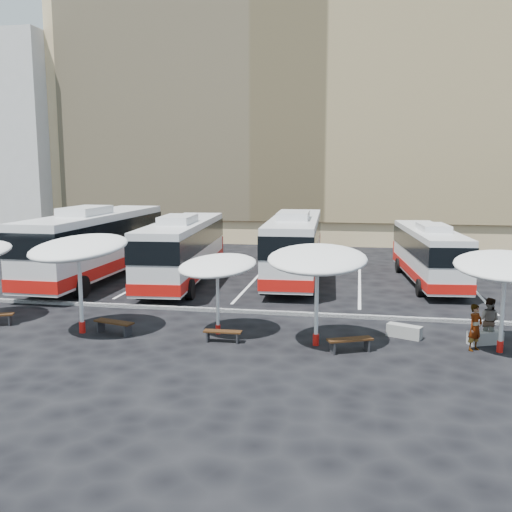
% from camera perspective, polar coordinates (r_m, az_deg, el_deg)
% --- Properties ---
extents(ground, '(120.00, 120.00, 0.00)m').
position_cam_1_polar(ground, '(25.36, -3.45, -5.89)').
color(ground, black).
rests_on(ground, ground).
extents(sandstone_building, '(42.00, 18.25, 29.60)m').
position_cam_1_polar(sandstone_building, '(56.33, 4.36, 15.14)').
color(sandstone_building, tan).
rests_on(sandstone_building, ground).
extents(apartment_block, '(14.00, 14.00, 18.00)m').
position_cam_1_polar(apartment_block, '(61.93, -23.32, 10.52)').
color(apartment_block, beige).
rests_on(apartment_block, ground).
extents(curb_divider, '(34.00, 0.25, 0.15)m').
position_cam_1_polar(curb_divider, '(25.81, -3.19, -5.45)').
color(curb_divider, black).
rests_on(curb_divider, ground).
extents(bay_lines, '(24.15, 12.00, 0.01)m').
position_cam_1_polar(bay_lines, '(32.98, -0.17, -2.40)').
color(bay_lines, white).
rests_on(bay_lines, ground).
extents(bus_0, '(3.36, 13.60, 4.30)m').
position_cam_1_polar(bus_0, '(34.02, -15.69, 1.35)').
color(bus_0, silver).
rests_on(bus_0, ground).
extents(bus_1, '(3.52, 12.38, 3.88)m').
position_cam_1_polar(bus_1, '(32.19, -7.32, 0.82)').
color(bus_1, silver).
rests_on(bus_1, ground).
extents(bus_2, '(3.37, 12.79, 4.02)m').
position_cam_1_polar(bus_2, '(33.04, 3.89, 1.20)').
color(bus_2, silver).
rests_on(bus_2, ground).
extents(bus_3, '(3.26, 10.90, 3.41)m').
position_cam_1_polar(bus_3, '(33.35, 16.88, 0.36)').
color(bus_3, silver).
rests_on(bus_3, ground).
extents(sunshade_1, '(4.97, 5.00, 3.97)m').
position_cam_1_polar(sunshade_1, '(22.99, -17.33, 0.75)').
color(sunshade_1, silver).
rests_on(sunshade_1, ground).
extents(sunshade_2, '(4.03, 4.05, 3.18)m').
position_cam_1_polar(sunshade_2, '(21.95, -3.89, -1.00)').
color(sunshade_2, silver).
rests_on(sunshade_2, ground).
extents(sunshade_3, '(3.59, 3.64, 3.75)m').
position_cam_1_polar(sunshade_3, '(20.51, 6.14, -0.35)').
color(sunshade_3, silver).
rests_on(sunshade_3, ground).
extents(sunshade_4, '(3.87, 3.91, 3.63)m').
position_cam_1_polar(sunshade_4, '(21.43, 23.68, -0.94)').
color(sunshade_4, silver).
rests_on(sunshade_4, ground).
extents(wood_bench_1, '(1.72, 0.88, 0.51)m').
position_cam_1_polar(wood_bench_1, '(23.08, -14.02, -6.63)').
color(wood_bench_1, black).
rests_on(wood_bench_1, ground).
extents(wood_bench_2, '(1.43, 0.40, 0.44)m').
position_cam_1_polar(wood_bench_2, '(21.44, -3.35, -7.73)').
color(wood_bench_2, black).
rests_on(wood_bench_2, ground).
extents(wood_bench_3, '(1.66, 1.06, 0.50)m').
position_cam_1_polar(wood_bench_3, '(20.53, 9.37, -8.45)').
color(wood_bench_3, black).
rests_on(wood_bench_3, ground).
extents(conc_bench_0, '(1.37, 0.93, 0.49)m').
position_cam_1_polar(conc_bench_0, '(22.70, 14.61, -7.30)').
color(conc_bench_0, gray).
rests_on(conc_bench_0, ground).
extents(conc_bench_1, '(1.34, 0.86, 0.48)m').
position_cam_1_polar(conc_bench_1, '(22.81, 21.93, -7.60)').
color(conc_bench_1, gray).
rests_on(conc_bench_1, ground).
extents(passenger_0, '(0.72, 0.71, 1.68)m').
position_cam_1_polar(passenger_0, '(21.77, 21.09, -6.69)').
color(passenger_0, black).
rests_on(passenger_0, ground).
extents(passenger_1, '(1.02, 0.94, 1.71)m').
position_cam_1_polar(passenger_1, '(22.87, 22.27, -5.98)').
color(passenger_1, black).
rests_on(passenger_1, ground).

